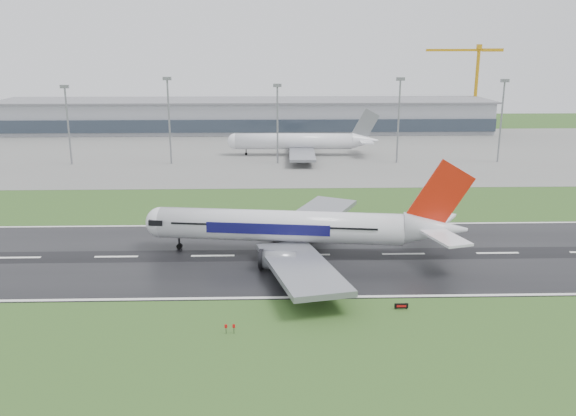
{
  "coord_description": "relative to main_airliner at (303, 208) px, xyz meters",
  "views": [
    {
      "loc": [
        12.32,
        -118.7,
        42.83
      ],
      "look_at": [
        16.04,
        12.0,
        7.0
      ],
      "focal_mm": 37.56,
      "sensor_mm": 36.0,
      "label": 1
    }
  ],
  "objects": [
    {
      "name": "parked_airliner",
      "position": [
        5.01,
        115.46,
        -1.05
      ],
      "size": [
        62.15,
        58.11,
        17.71
      ],
      "primitive_type": null,
      "rotation": [
        0.0,
        0.0,
        -0.03
      ],
      "color": "silver",
      "rests_on": "apron"
    },
    {
      "name": "ground",
      "position": [
        -18.78,
        -1.01,
        -9.99
      ],
      "size": [
        520.0,
        520.0,
        0.0
      ],
      "primitive_type": "plane",
      "color": "#294C1C",
      "rests_on": "ground"
    },
    {
      "name": "terminal",
      "position": [
        -18.78,
        183.99,
        -2.49
      ],
      "size": [
        240.0,
        36.0,
        15.0
      ],
      "primitive_type": "cube",
      "color": "gray",
      "rests_on": "ground"
    },
    {
      "name": "floodmast_1",
      "position": [
        -79.4,
        98.99,
        3.74
      ],
      "size": [
        0.64,
        0.64,
        27.47
      ],
      "primitive_type": "cylinder",
      "color": "gray",
      "rests_on": "ground"
    },
    {
      "name": "floodmast_5",
      "position": [
        77.95,
        98.99,
        4.65
      ],
      "size": [
        0.64,
        0.64,
        29.28
      ],
      "primitive_type": "cylinder",
      "color": "gray",
      "rests_on": "ground"
    },
    {
      "name": "apron",
      "position": [
        -18.78,
        123.99,
        -9.95
      ],
      "size": [
        400.0,
        130.0,
        0.08
      ],
      "primitive_type": "cube",
      "color": "slate",
      "rests_on": "ground"
    },
    {
      "name": "runway_sign",
      "position": [
        15.06,
        -27.91,
        -9.47
      ],
      "size": [
        2.3,
        0.27,
        1.04
      ],
      "primitive_type": null,
      "rotation": [
        0.0,
        0.0,
        0.0
      ],
      "color": "black",
      "rests_on": "ground"
    },
    {
      "name": "runway",
      "position": [
        -18.78,
        -1.01,
        -9.94
      ],
      "size": [
        400.0,
        45.0,
        0.1
      ],
      "primitive_type": "cube",
      "color": "black",
      "rests_on": "ground"
    },
    {
      "name": "floodmast_3",
      "position": [
        -4.06,
        98.99,
        3.88
      ],
      "size": [
        0.64,
        0.64,
        27.74
      ],
      "primitive_type": "cylinder",
      "color": "gray",
      "rests_on": "ground"
    },
    {
      "name": "tower_crane",
      "position": [
        101.52,
        198.99,
        11.25
      ],
      "size": [
        42.65,
        9.68,
        42.49
      ],
      "primitive_type": null,
      "rotation": [
        0.0,
        0.0,
        0.17
      ],
      "color": "#C58810",
      "rests_on": "ground"
    },
    {
      "name": "floodmast_4",
      "position": [
        40.09,
        98.99,
        4.96
      ],
      "size": [
        0.64,
        0.64,
        29.91
      ],
      "primitive_type": "cylinder",
      "color": "gray",
      "rests_on": "ground"
    },
    {
      "name": "floodmast_2",
      "position": [
        -43.14,
        98.99,
        5.11
      ],
      "size": [
        0.64,
        0.64,
        30.2
      ],
      "primitive_type": "cylinder",
      "color": "gray",
      "rests_on": "ground"
    },
    {
      "name": "main_airliner",
      "position": [
        0.0,
        0.0,
        0.0
      ],
      "size": [
        74.96,
        72.23,
        19.78
      ],
      "primitive_type": null,
      "rotation": [
        0.0,
        0.0,
        -0.13
      ],
      "color": "silver",
      "rests_on": "runway"
    }
  ]
}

